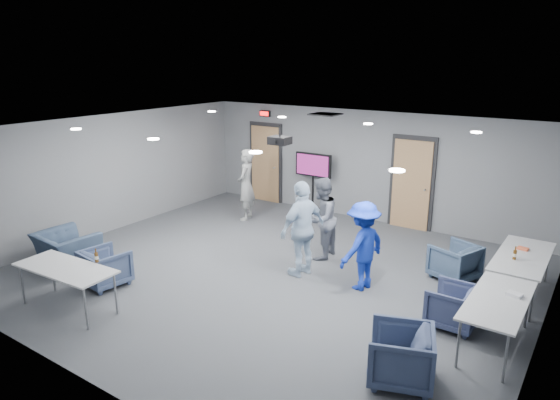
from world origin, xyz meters
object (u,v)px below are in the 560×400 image
Objects in this scene: person_a at (246,185)px; tv_stand at (313,179)px; chair_right_b at (453,306)px; projector at (280,140)px; table_right_a at (523,258)px; person_c at (303,229)px; bottle_front at (96,257)px; chair_right_c at (400,356)px; person_d at (363,246)px; chair_front_b at (67,250)px; person_b at (321,218)px; chair_right_a at (454,262)px; chair_front_a at (106,267)px; table_right_b at (498,302)px; table_front_left at (65,270)px; bottle_right at (515,255)px.

person_a is 1.80m from tv_stand.
projector is (-3.63, 0.71, 2.08)m from chair_right_b.
person_c is at bearing 110.87° from table_right_a.
table_right_a is at bearing 36.61° from bottle_front.
bottle_front is (-4.84, -0.80, 0.46)m from chair_right_c.
chair_right_c is at bearing -37.69° from projector.
chair_front_b is (-5.07, -2.37, -0.44)m from person_d.
person_b is at bearing 46.65° from person_a.
chair_right_a is (2.53, 0.48, -0.49)m from person_b.
chair_right_a is 1.92× the size of projector.
chair_right_b is 5.86m from chair_front_a.
person_c reaches higher than table_right_b.
chair_front_a is at bearing -35.16° from person_c.
chair_right_c is at bearing 10.27° from table_front_left.
person_d is 1.80m from chair_right_b.
chair_right_b is at bearing -112.12° from bottle_right.
chair_right_b is 0.37× the size of table_right_a.
table_right_b is 1.00× the size of table_front_left.
chair_right_c is 5.35m from chair_front_a.
person_d is at bearing 43.39° from person_a.
chair_right_a is 0.39× the size of table_right_a.
bottle_right is (3.42, 1.06, -0.08)m from person_c.
bottle_right reaches higher than chair_right_b.
table_front_left is (-2.38, -3.27, -0.21)m from person_c.
person_b is 1.06× the size of tv_stand.
bottle_right is at bearing -143.14° from chair_front_a.
chair_front_b is at bearing -109.77° from tv_stand.
table_right_a is at bearing -21.86° from tv_stand.
tv_stand is 4.02× the size of projector.
chair_right_c reaches higher than chair_right_b.
person_c reaches higher than chair_right_b.
chair_front_a is (0.27, -4.39, -0.55)m from person_a.
person_b reaches higher than bottle_right.
projector reaches higher than chair_front_b.
tv_stand reaches higher than table_right_b.
chair_right_a is at bearing 165.33° from chair_right_c.
person_a is 1.64× the size of chair_front_b.
person_b is at bearing -155.85° from chair_right_c.
chair_front_a is 5.92m from tv_stand.
chair_right_c is at bearing 166.69° from table_right_a.
bottle_front is (-4.54, -4.23, 0.48)m from chair_right_a.
projector is at bearing 31.32° from person_a.
bottle_right reaches higher than table_right_a.
bottle_front is 1.02× the size of bottle_right.
person_a is at bearing -79.07° from chair_front_a.
table_right_a is 0.32m from bottle_right.
tv_stand reaches higher than table_front_left.
projector reaches higher than chair_right_b.
chair_front_a is 0.68× the size of chair_front_b.
person_b is 4.28× the size of projector.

